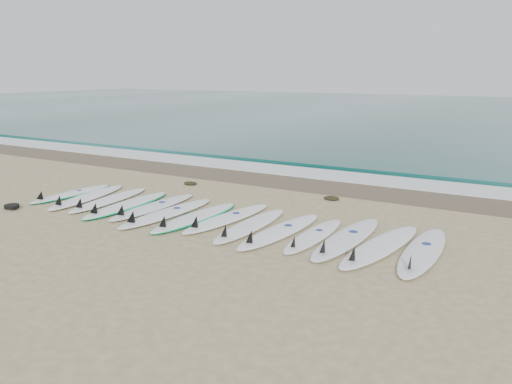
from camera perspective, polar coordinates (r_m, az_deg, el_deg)
The scene contains 22 objects.
ground at distance 10.46m, azimuth -5.15°, elevation -3.21°, with size 120.00×120.00×0.00m, color tan.
ocean at distance 41.24m, azimuth 21.56°, elevation 8.50°, with size 120.00×55.00×0.03m, color #1B5552.
wet_sand_band at distance 13.92m, azimuth 4.42°, elevation 1.07°, with size 120.00×1.80×0.01m, color brown.
foam_band at distance 15.17m, azimuth 6.66°, elevation 2.12°, with size 120.00×1.40×0.04m, color silver.
wave_crest at distance 16.53m, azimuth 8.69°, elevation 3.12°, with size 120.00×1.00×0.10m, color #1B5552.
surfboard_0 at distance 13.28m, azimuth -20.43°, elevation -0.19°, with size 0.70×2.41×0.30m.
surfboard_1 at distance 12.74m, azimuth -18.86°, elevation -0.55°, with size 0.97×2.74×0.34m.
surfboard_2 at distance 12.31m, azimuth -16.60°, elevation -0.88°, with size 0.74×2.66×0.34m.
surfboard_3 at distance 11.77m, azimuth -14.64°, elevation -1.44°, with size 0.73×2.74×0.35m.
surfboard_4 at distance 11.44m, azimuth -11.82°, elevation -1.66°, with size 0.64×2.72×0.35m.
surfboard_5 at distance 10.87m, azimuth -10.29°, elevation -2.39°, with size 0.79×2.84×0.36m.
surfboard_6 at distance 10.51m, azimuth -7.05°, elevation -2.89°, with size 0.80×2.69×0.34m.
surfboard_7 at distance 10.36m, azimuth -3.46°, elevation -3.00°, with size 0.89×2.75×0.35m.
surfboard_8 at distance 9.86m, azimuth -0.78°, elevation -3.85°, with size 0.55×2.63×0.34m.
surfboard_9 at distance 9.51m, azimuth 2.60°, elevation -4.51°, with size 0.85×2.75×0.35m.
surfboard_10 at distance 9.34m, azimuth 6.50°, elevation -4.99°, with size 0.55×2.36×0.30m.
surfboard_11 at distance 9.24m, azimuth 10.21°, elevation -5.26°, with size 0.75×2.87×0.36m.
surfboard_12 at distance 8.96m, azimuth 13.92°, elevation -6.05°, with size 1.06×2.91×0.36m.
surfboard_13 at distance 8.91m, azimuth 18.46°, elevation -6.49°, with size 0.58×2.78×0.36m.
seaweed_near at distance 13.77m, azimuth -7.51°, elevation 1.00°, with size 0.39×0.30×0.08m, color black.
seaweed_far at distance 12.19m, azimuth 8.63°, elevation -0.69°, with size 0.39×0.31×0.08m, color black.
leash_coil at distance 12.55m, azimuth -26.12°, elevation -1.49°, with size 0.46×0.36×0.11m.
Camera 1 is at (5.70, -8.23, 3.02)m, focal length 35.00 mm.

